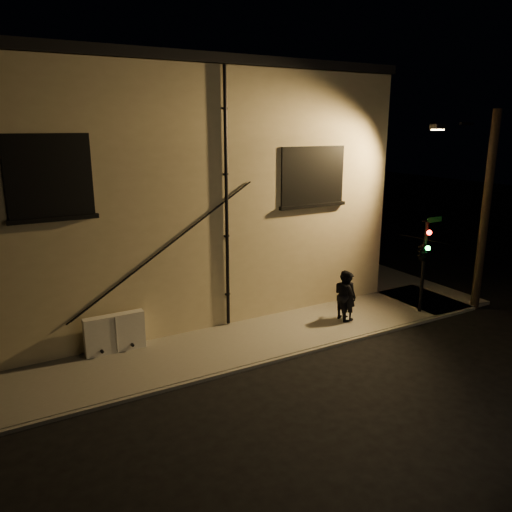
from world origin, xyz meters
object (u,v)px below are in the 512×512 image
utility_cabinet (115,333)px  streetlamp_pole (483,207)px  traffic_signal (423,251)px  pedestrian_a (349,296)px  pedestrian_b (345,295)px

utility_cabinet → streetlamp_pole: 13.41m
streetlamp_pole → traffic_signal: bearing=171.7°
pedestrian_a → utility_cabinet: bearing=76.6°
streetlamp_pole → pedestrian_b: bearing=166.4°
traffic_signal → streetlamp_pole: streetlamp_pole is taller
pedestrian_a → streetlamp_pole: 5.91m
utility_cabinet → pedestrian_a: bearing=-10.0°
utility_cabinet → traffic_signal: 10.70m
pedestrian_a → traffic_signal: 3.07m
traffic_signal → pedestrian_a: bearing=162.0°
traffic_signal → streetlamp_pole: 2.86m
pedestrian_b → traffic_signal: 3.18m
utility_cabinet → pedestrian_b: bearing=-9.7°
pedestrian_a → pedestrian_b: pedestrian_b is taller
utility_cabinet → pedestrian_b: (7.63, -1.31, 0.30)m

